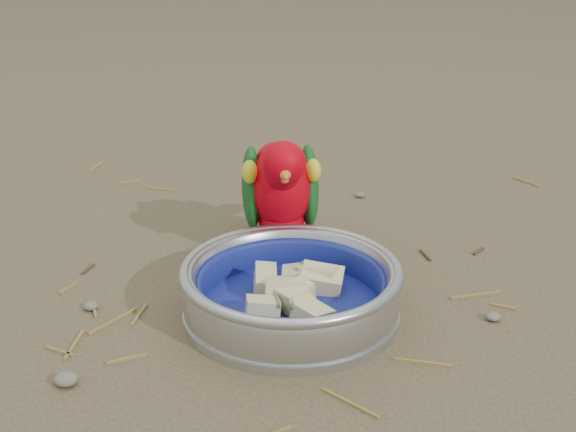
# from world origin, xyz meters

# --- Properties ---
(ground) EXTENTS (60.00, 60.00, 0.00)m
(ground) POSITION_xyz_m (0.00, 0.00, 0.00)
(ground) COLOR brown
(food_bowl) EXTENTS (0.23, 0.23, 0.02)m
(food_bowl) POSITION_xyz_m (0.01, -0.05, 0.01)
(food_bowl) COLOR #B2B2BA
(food_bowl) RESTS_ON ground
(bowl_wall) EXTENTS (0.23, 0.23, 0.04)m
(bowl_wall) POSITION_xyz_m (0.01, -0.05, 0.04)
(bowl_wall) COLOR #B2B2BA
(bowl_wall) RESTS_ON food_bowl
(fruit_wedges) EXTENTS (0.14, 0.14, 0.03)m
(fruit_wedges) POSITION_xyz_m (0.01, -0.05, 0.03)
(fruit_wedges) COLOR beige
(fruit_wedges) RESTS_ON food_bowl
(lory_parrot) EXTENTS (0.13, 0.22, 0.16)m
(lory_parrot) POSITION_xyz_m (-0.02, 0.09, 0.08)
(lory_parrot) COLOR #C1000E
(lory_parrot) RESTS_ON ground
(ground_debris) EXTENTS (0.90, 0.80, 0.01)m
(ground_debris) POSITION_xyz_m (-0.03, 0.07, 0.00)
(ground_debris) COLOR olive
(ground_debris) RESTS_ON ground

